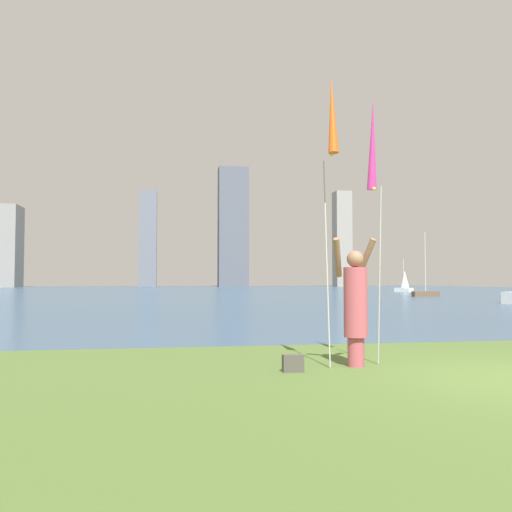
% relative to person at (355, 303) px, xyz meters
% --- Properties ---
extents(ground, '(120.00, 138.00, 0.12)m').
position_rel_person_xyz_m(ground, '(1.98, 49.48, -1.06)').
color(ground, '#4C662D').
extents(person, '(0.74, 0.55, 2.03)m').
position_rel_person_xyz_m(person, '(0.00, 0.00, 0.00)').
color(person, '#B24C59').
rests_on(person, ground).
extents(kite_flag_left, '(0.16, 0.61, 4.51)m').
position_rel_person_xyz_m(kite_flag_left, '(-0.44, -0.24, 2.77)').
color(kite_flag_left, '#B2B2B7').
rests_on(kite_flag_left, ground).
extents(kite_flag_right, '(0.16, 0.48, 4.40)m').
position_rel_person_xyz_m(kite_flag_right, '(0.44, 0.31, 2.54)').
color(kite_flag_right, '#B2B2B7').
rests_on(kite_flag_right, ground).
extents(bag, '(0.31, 0.13, 0.26)m').
position_rel_person_xyz_m(bag, '(-1.09, -0.34, -0.87)').
color(bag, '#4C4742').
rests_on(bag, ground).
extents(sailboat_3, '(2.19, 1.00, 5.35)m').
position_rel_person_xyz_m(sailboat_3, '(18.28, 33.27, -0.72)').
color(sailboat_3, brown).
rests_on(sailboat_3, ground).
extents(sailboat_6, '(1.80, 2.15, 3.73)m').
position_rel_person_xyz_m(sailboat_6, '(23.66, 48.69, 0.06)').
color(sailboat_6, white).
rests_on(sailboat_6, ground).
extents(skyline_tower_0, '(3.83, 6.43, 15.37)m').
position_rel_person_xyz_m(skyline_tower_0, '(-32.07, 98.66, 6.69)').
color(skyline_tower_0, gray).
rests_on(skyline_tower_0, ground).
extents(skyline_tower_1, '(3.55, 4.50, 19.52)m').
position_rel_person_xyz_m(skyline_tower_1, '(-6.59, 103.21, 8.76)').
color(skyline_tower_1, slate).
rests_on(skyline_tower_1, ground).
extents(skyline_tower_2, '(6.11, 3.40, 24.53)m').
position_rel_person_xyz_m(skyline_tower_2, '(10.67, 100.67, 11.27)').
color(skyline_tower_2, '#565B66').
rests_on(skyline_tower_2, ground).
extents(skyline_tower_3, '(3.39, 3.42, 20.18)m').
position_rel_person_xyz_m(skyline_tower_3, '(34.07, 100.73, 9.09)').
color(skyline_tower_3, gray).
rests_on(skyline_tower_3, ground).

